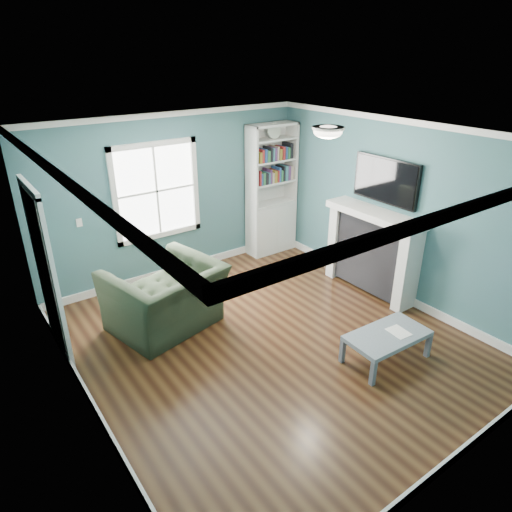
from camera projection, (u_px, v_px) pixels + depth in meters
floor at (270, 341)px, 5.88m from camera, size 5.00×5.00×0.00m
room_walls at (271, 226)px, 5.22m from camera, size 5.00×5.00×5.00m
trim at (271, 254)px, 5.37m from camera, size 4.50×5.00×2.60m
window at (157, 191)px, 6.95m from camera, size 1.40×0.06×1.50m
bookshelf at (271, 203)px, 8.13m from camera, size 0.90×0.35×2.31m
fireplace at (372, 252)px, 6.87m from camera, size 0.44×1.58×1.30m
tv at (386, 180)px, 6.48m from camera, size 0.06×1.10×0.65m
door at (46, 272)px, 5.29m from camera, size 0.12×0.98×2.17m
ceiling_fixture at (328, 131)px, 5.37m from camera, size 0.38×0.38×0.15m
light_switch at (79, 223)px, 6.42m from camera, size 0.08×0.01×0.12m
recliner at (165, 288)px, 5.95m from camera, size 1.51×1.16×1.18m
coffee_table at (387, 337)px, 5.41m from camera, size 1.02×0.59×0.36m
paper_sheet at (399, 332)px, 5.42m from camera, size 0.23×0.28×0.00m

